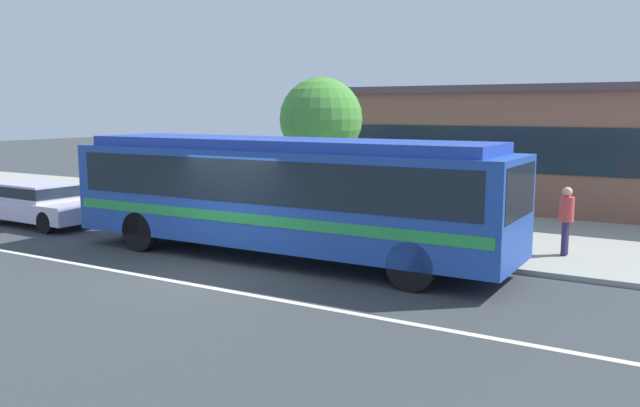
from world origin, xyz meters
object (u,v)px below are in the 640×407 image
Objects in this scene: bus_stop_sign at (454,189)px; pedestrian_walking_along_curb at (196,192)px; pedestrian_waiting_near_sign at (566,216)px; sedan_behind_bus at (38,202)px; transit_bus at (282,189)px; street_tree_near_stop at (321,120)px.

pedestrian_walking_along_curb is at bearing -179.94° from bus_stop_sign.
sedan_behind_bus is at bearing -167.47° from pedestrian_waiting_near_sign.
bus_stop_sign is at bearing -146.16° from pedestrian_waiting_near_sign.
bus_stop_sign is (7.87, 0.01, 0.58)m from pedestrian_walking_along_curb.
sedan_behind_bus is 12.85m from bus_stop_sign.
pedestrian_waiting_near_sign is 2.75m from bus_stop_sign.
sedan_behind_bus is at bearing -179.87° from transit_bus.
pedestrian_waiting_near_sign is at bearing -10.06° from street_tree_near_stop.
bus_stop_sign is 6.20m from street_tree_near_stop.
transit_bus reaches higher than bus_stop_sign.
pedestrian_waiting_near_sign is (5.81, 3.29, -0.60)m from transit_bus.
pedestrian_walking_along_curb is (4.82, 1.81, 0.40)m from sedan_behind_bus.
bus_stop_sign reaches higher than sedan_behind_bus.
street_tree_near_stop is at bearing 110.37° from transit_bus.
street_tree_near_stop is (2.56, 2.84, 2.11)m from pedestrian_walking_along_curb.
transit_bus is 5.18m from street_tree_near_stop.
transit_bus is 4.67m from pedestrian_walking_along_curb.
pedestrian_waiting_near_sign is at bearing 8.46° from pedestrian_walking_along_curb.
street_tree_near_stop is (-7.53, 1.34, 2.16)m from pedestrian_waiting_near_sign.
pedestrian_walking_along_curb is (-10.09, -1.50, 0.06)m from pedestrian_waiting_near_sign.
bus_stop_sign is at bearing -28.08° from street_tree_near_stop.
transit_bus is 6.85× the size of pedestrian_waiting_near_sign.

